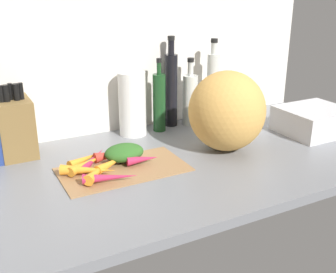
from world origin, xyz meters
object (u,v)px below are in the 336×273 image
at_px(winter_squash, 226,111).
at_px(bottle_0, 159,102).
at_px(carrot_4, 97,172).
at_px(carrot_5, 125,155).
at_px(carrot_3, 85,159).
at_px(bottle_2, 190,99).
at_px(cutting_board, 123,168).
at_px(carrot_6, 112,162).
at_px(dish_rack, 314,120).
at_px(carrot_8, 143,159).
at_px(knife_block, 15,126).
at_px(bottle_1, 171,88).
at_px(bottle_3, 213,87).
at_px(carrot_2, 88,170).
at_px(carrot_9, 110,177).
at_px(carrot_0, 87,163).
at_px(carrot_1, 110,155).
at_px(paper_towel_roll, 132,104).
at_px(carrot_7, 93,159).

distance_m(winter_squash, bottle_0, 0.31).
xyz_separation_m(carrot_4, carrot_5, (0.13, 0.08, -0.00)).
relative_size(carrot_3, bottle_2, 0.47).
bearing_deg(cutting_board, winter_squash, -0.08).
relative_size(carrot_6, dish_rack, 0.56).
xyz_separation_m(carrot_8, dish_rack, (0.74, -0.02, 0.03)).
relative_size(carrot_3, knife_block, 0.52).
xyz_separation_m(bottle_1, bottle_3, (0.17, -0.04, -0.00)).
bearing_deg(bottle_2, carrot_2, -151.04).
xyz_separation_m(bottle_1, dish_rack, (0.46, -0.34, -0.11)).
distance_m(cutting_board, carrot_3, 0.13).
relative_size(carrot_2, bottle_1, 0.46).
bearing_deg(knife_block, bottle_2, 0.32).
xyz_separation_m(carrot_4, carrot_8, (0.16, 0.02, -0.00)).
height_order(carrot_9, bottle_1, bottle_1).
bearing_deg(winter_squash, carrot_0, 174.23).
bearing_deg(carrot_1, carrot_5, -24.79).
xyz_separation_m(carrot_4, paper_towel_roll, (0.26, 0.32, 0.10)).
xyz_separation_m(bottle_0, dish_rack, (0.53, -0.30, -0.07)).
distance_m(carrot_7, bottle_1, 0.50).
xyz_separation_m(carrot_8, paper_towel_roll, (0.09, 0.29, 0.10)).
height_order(carrot_9, bottle_3, bottle_3).
xyz_separation_m(cutting_board, bottle_1, (0.34, 0.32, 0.15)).
xyz_separation_m(carrot_1, winter_squash, (0.41, -0.08, 0.12)).
height_order(carrot_2, dish_rack, dish_rack).
height_order(carrot_1, carrot_3, carrot_1).
distance_m(carrot_1, dish_rack, 0.83).
relative_size(carrot_8, knife_block, 0.41).
height_order(bottle_2, dish_rack, bottle_2).
relative_size(carrot_5, carrot_7, 0.64).
bearing_deg(bottle_1, bottle_2, -17.16).
relative_size(bottle_0, bottle_2, 1.04).
bearing_deg(carrot_3, paper_towel_roll, 38.23).
bearing_deg(carrot_2, winter_squash, 0.16).
xyz_separation_m(carrot_0, bottle_2, (0.52, 0.25, 0.09)).
relative_size(carrot_9, bottle_3, 0.46).
relative_size(carrot_9, bottle_2, 0.58).
bearing_deg(carrot_7, carrot_3, 156.23).
distance_m(carrot_5, bottle_0, 0.34).
bearing_deg(knife_block, paper_towel_roll, 0.12).
xyz_separation_m(carrot_5, bottle_3, (0.49, 0.22, 0.13)).
bearing_deg(carrot_6, carrot_0, 158.22).
bearing_deg(carrot_5, bottle_0, 42.97).
bearing_deg(bottle_2, carrot_9, -142.81).
relative_size(carrot_1, winter_squash, 0.37).
bearing_deg(carrot_3, carrot_1, -8.13).
relative_size(carrot_4, carrot_8, 1.21).
relative_size(carrot_2, bottle_0, 0.58).
height_order(carrot_0, knife_block, knife_block).
bearing_deg(bottle_3, paper_towel_roll, 177.34).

